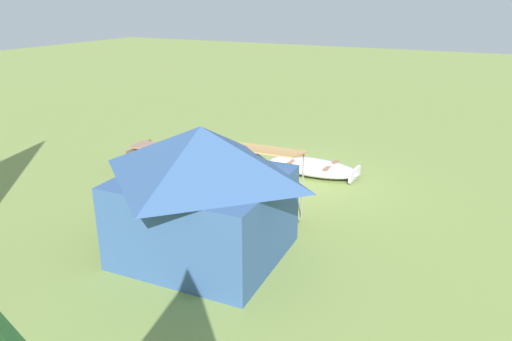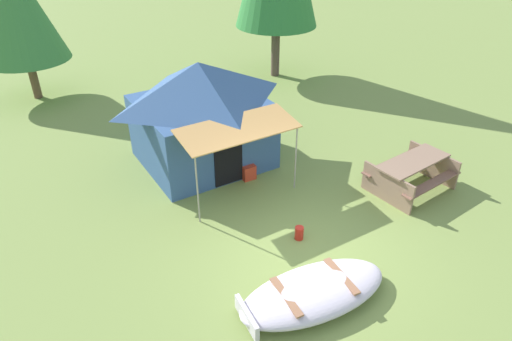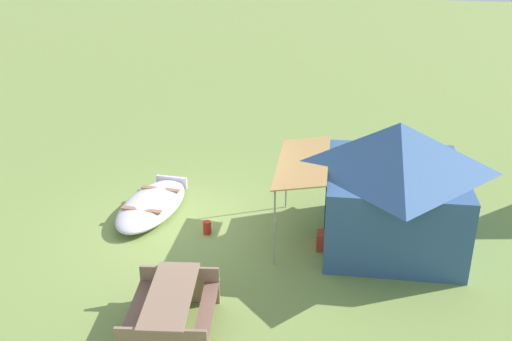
% 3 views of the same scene
% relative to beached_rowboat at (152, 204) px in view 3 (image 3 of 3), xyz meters
% --- Properties ---
extents(ground_plane, '(80.00, 80.00, 0.00)m').
position_rel_beached_rowboat_xyz_m(ground_plane, '(0.57, 1.16, -0.21)').
color(ground_plane, olive).
extents(beached_rowboat, '(2.91, 1.43, 0.40)m').
position_rel_beached_rowboat_xyz_m(beached_rowboat, '(0.00, 0.00, 0.00)').
color(beached_rowboat, silver).
rests_on(beached_rowboat, ground_plane).
extents(canvas_cabin_tent, '(3.45, 4.13, 2.73)m').
position_rel_beached_rowboat_xyz_m(canvas_cabin_tent, '(0.29, 5.55, 1.21)').
color(canvas_cabin_tent, '#345689').
rests_on(canvas_cabin_tent, ground_plane).
extents(picnic_table, '(2.11, 1.70, 0.79)m').
position_rel_beached_rowboat_xyz_m(picnic_table, '(4.14, 1.87, 0.29)').
color(picnic_table, '#8F6E59').
rests_on(picnic_table, ground_plane).
extents(cooler_box, '(0.35, 0.60, 0.38)m').
position_rel_beached_rowboat_xyz_m(cooler_box, '(0.90, 4.32, -0.02)').
color(cooler_box, '#BE3722').
rests_on(cooler_box, ground_plane).
extents(fuel_can, '(0.25, 0.25, 0.29)m').
position_rel_beached_rowboat_xyz_m(fuel_can, '(0.73, 1.56, -0.06)').
color(fuel_can, red).
rests_on(fuel_can, ground_plane).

